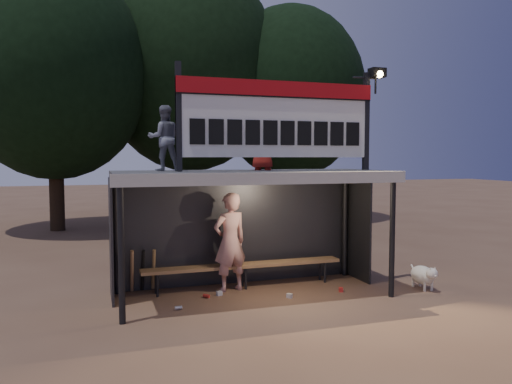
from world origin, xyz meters
TOP-DOWN VIEW (x-y plane):
  - ground at (0.00, 0.00)m, footprint 80.00×80.00m
  - player at (-0.31, 0.44)m, footprint 0.78×0.62m
  - child_a at (-1.55, 0.37)m, footprint 0.59×0.46m
  - child_b at (0.33, 0.38)m, footprint 0.63×0.59m
  - dugout_shelter at (0.00, 0.24)m, footprint 5.10×2.08m
  - scoreboard_assembly at (0.56, -0.01)m, footprint 4.10×0.27m
  - bench at (0.00, 0.55)m, footprint 4.00×0.35m
  - tree_left at (-4.00, 10.00)m, footprint 6.46×6.46m
  - tree_mid at (1.00, 11.50)m, footprint 7.22×7.22m
  - tree_right at (5.00, 10.50)m, footprint 6.08×6.08m
  - dog at (3.30, -0.64)m, footprint 0.36×0.81m
  - bats at (-2.02, 0.82)m, footprint 0.67×0.35m
  - litter at (-0.10, -0.18)m, footprint 3.25×0.72m

SIDE VIEW (x-z plane):
  - ground at x=0.00m, z-range 0.00..0.00m
  - litter at x=-0.10m, z-range 0.00..0.08m
  - dog at x=3.30m, z-range 0.03..0.53m
  - bats at x=-2.02m, z-range 0.01..0.85m
  - bench at x=0.00m, z-range 0.19..0.67m
  - player at x=-0.31m, z-range 0.00..1.90m
  - dugout_shelter at x=0.00m, z-range 0.69..3.01m
  - child_b at x=0.33m, z-range 2.32..3.41m
  - child_a at x=-1.55m, z-range 2.32..3.50m
  - scoreboard_assembly at x=0.56m, z-range 2.33..4.32m
  - tree_right at x=5.00m, z-range 0.83..9.55m
  - tree_left at x=-4.00m, z-range 0.88..10.15m
  - tree_mid at x=1.00m, z-range 0.99..11.34m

